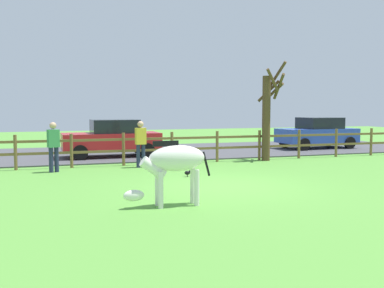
# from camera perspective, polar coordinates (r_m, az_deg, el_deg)

# --- Properties ---
(ground_plane) EXTENTS (60.00, 60.00, 0.00)m
(ground_plane) POSITION_cam_1_polar(r_m,az_deg,el_deg) (12.02, 4.08, -5.41)
(ground_plane) COLOR #549338
(parking_asphalt) EXTENTS (28.00, 7.40, 0.05)m
(parking_asphalt) POSITION_cam_1_polar(r_m,az_deg,el_deg) (20.83, -5.76, -1.04)
(parking_asphalt) COLOR #47474C
(parking_asphalt) RESTS_ON ground_plane
(paddock_fence) EXTENTS (22.06, 0.11, 1.20)m
(paddock_fence) POSITION_cam_1_polar(r_m,az_deg,el_deg) (16.61, -2.60, -0.21)
(paddock_fence) COLOR brown
(paddock_fence) RESTS_ON ground_plane
(bare_tree) EXTENTS (0.96, 1.34, 3.93)m
(bare_tree) POSITION_cam_1_polar(r_m,az_deg,el_deg) (17.80, 9.74, 4.05)
(bare_tree) COLOR #513A23
(bare_tree) RESTS_ON ground_plane
(zebra) EXTENTS (1.93, 0.48, 1.41)m
(zebra) POSITION_cam_1_polar(r_m,az_deg,el_deg) (9.46, -2.44, -2.49)
(zebra) COLOR white
(zebra) RESTS_ON ground_plane
(crow_on_grass) EXTENTS (0.21, 0.10, 0.20)m
(crow_on_grass) POSITION_cam_1_polar(r_m,az_deg,el_deg) (13.53, -0.55, -3.71)
(crow_on_grass) COLOR black
(crow_on_grass) RESTS_ON ground_plane
(parked_car_red) EXTENTS (4.03, 1.94, 1.56)m
(parked_car_red) POSITION_cam_1_polar(r_m,az_deg,el_deg) (18.82, -10.29, 0.79)
(parked_car_red) COLOR red
(parked_car_red) RESTS_ON parking_asphalt
(parked_car_blue) EXTENTS (4.06, 2.00, 1.56)m
(parked_car_blue) POSITION_cam_1_polar(r_m,az_deg,el_deg) (23.27, 15.91, 1.43)
(parked_car_blue) COLOR #2D4CAD
(parked_car_blue) RESTS_ON parking_asphalt
(visitor_left_of_tree) EXTENTS (0.41, 0.32, 1.64)m
(visitor_left_of_tree) POSITION_cam_1_polar(r_m,az_deg,el_deg) (15.08, -17.46, -0.08)
(visitor_left_of_tree) COLOR #232847
(visitor_left_of_tree) RESTS_ON ground_plane
(visitor_right_of_tree) EXTENTS (0.38, 0.25, 1.64)m
(visitor_right_of_tree) POSITION_cam_1_polar(r_m,az_deg,el_deg) (15.64, -6.64, 0.28)
(visitor_right_of_tree) COLOR #232847
(visitor_right_of_tree) RESTS_ON ground_plane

